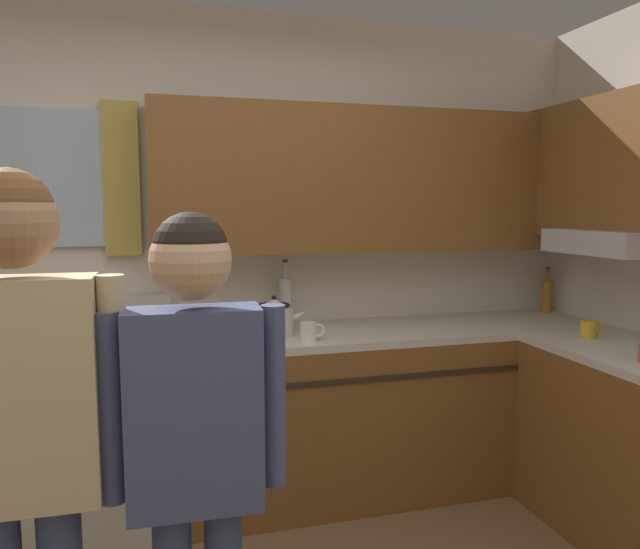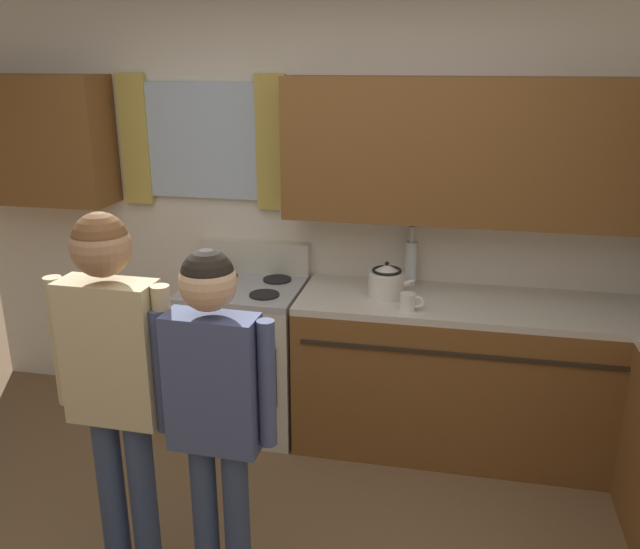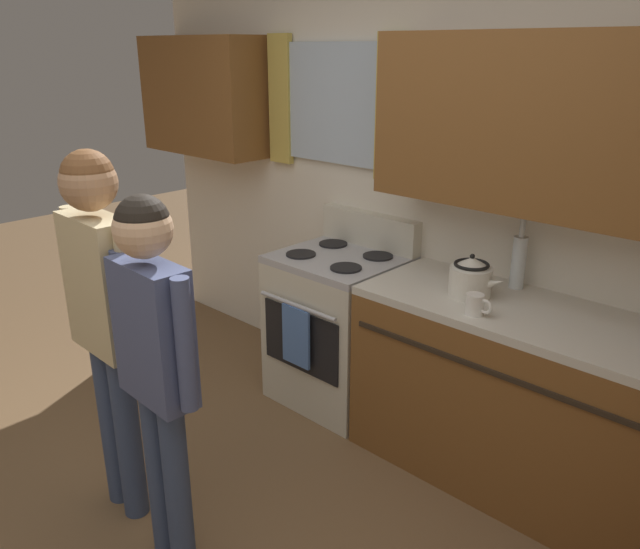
{
  "view_description": "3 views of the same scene",
  "coord_description": "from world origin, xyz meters",
  "px_view_note": "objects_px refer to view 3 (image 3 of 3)",
  "views": [
    {
      "loc": [
        -0.13,
        -1.41,
        1.56
      ],
      "look_at": [
        0.43,
        0.62,
        1.31
      ],
      "focal_mm": 33.18,
      "sensor_mm": 36.0,
      "label": 1
    },
    {
      "loc": [
        0.79,
        -1.95,
        2.18
      ],
      "look_at": [
        0.26,
        0.57,
        1.33
      ],
      "focal_mm": 37.09,
      "sensor_mm": 36.0,
      "label": 2
    },
    {
      "loc": [
        1.82,
        -0.98,
        2.01
      ],
      "look_at": [
        0.45,
        0.48,
        1.28
      ],
      "focal_mm": 35.17,
      "sensor_mm": 36.0,
      "label": 3
    }
  ],
  "objects_px": {
    "adult_left": "(103,298)",
    "adult_in_plaid": "(155,347)",
    "bottle_tall_clear": "(519,260)",
    "stovetop_kettle": "(471,276)",
    "mug_ceramic_white": "(476,305)",
    "stove_oven": "(339,326)"
  },
  "relations": [
    {
      "from": "bottle_tall_clear",
      "to": "stovetop_kettle",
      "type": "relative_size",
      "value": 1.34
    },
    {
      "from": "bottle_tall_clear",
      "to": "adult_left",
      "type": "distance_m",
      "value": 1.92
    },
    {
      "from": "bottle_tall_clear",
      "to": "adult_in_plaid",
      "type": "bearing_deg",
      "value": -110.03
    },
    {
      "from": "mug_ceramic_white",
      "to": "adult_left",
      "type": "xyz_separation_m",
      "value": [
        -1.05,
        -1.19,
        0.09
      ]
    },
    {
      "from": "mug_ceramic_white",
      "to": "bottle_tall_clear",
      "type": "bearing_deg",
      "value": 93.24
    },
    {
      "from": "bottle_tall_clear",
      "to": "adult_in_plaid",
      "type": "relative_size",
      "value": 0.24
    },
    {
      "from": "mug_ceramic_white",
      "to": "stovetop_kettle",
      "type": "distance_m",
      "value": 0.24
    },
    {
      "from": "mug_ceramic_white",
      "to": "adult_in_plaid",
      "type": "height_order",
      "value": "adult_in_plaid"
    },
    {
      "from": "stove_oven",
      "to": "mug_ceramic_white",
      "type": "distance_m",
      "value": 1.11
    },
    {
      "from": "bottle_tall_clear",
      "to": "adult_in_plaid",
      "type": "height_order",
      "value": "adult_in_plaid"
    },
    {
      "from": "bottle_tall_clear",
      "to": "adult_left",
      "type": "xyz_separation_m",
      "value": [
        -1.02,
        -1.62,
        -0.0
      ]
    },
    {
      "from": "stovetop_kettle",
      "to": "mug_ceramic_white",
      "type": "bearing_deg",
      "value": -53.62
    },
    {
      "from": "stove_oven",
      "to": "mug_ceramic_white",
      "type": "bearing_deg",
      "value": -11.9
    },
    {
      "from": "bottle_tall_clear",
      "to": "stovetop_kettle",
      "type": "xyz_separation_m",
      "value": [
        -0.11,
        -0.25,
        -0.05
      ]
    },
    {
      "from": "bottle_tall_clear",
      "to": "mug_ceramic_white",
      "type": "relative_size",
      "value": 2.92
    },
    {
      "from": "adult_left",
      "to": "adult_in_plaid",
      "type": "distance_m",
      "value": 0.42
    },
    {
      "from": "stovetop_kettle",
      "to": "adult_left",
      "type": "xyz_separation_m",
      "value": [
        -0.91,
        -1.38,
        0.04
      ]
    },
    {
      "from": "mug_ceramic_white",
      "to": "stovetop_kettle",
      "type": "xyz_separation_m",
      "value": [
        -0.14,
        0.19,
        0.05
      ]
    },
    {
      "from": "stove_oven",
      "to": "adult_in_plaid",
      "type": "xyz_separation_m",
      "value": [
        0.35,
        -1.43,
        0.5
      ]
    },
    {
      "from": "adult_in_plaid",
      "to": "mug_ceramic_white",
      "type": "bearing_deg",
      "value": 62.83
    },
    {
      "from": "mug_ceramic_white",
      "to": "adult_in_plaid",
      "type": "relative_size",
      "value": 0.08
    },
    {
      "from": "bottle_tall_clear",
      "to": "stovetop_kettle",
      "type": "height_order",
      "value": "bottle_tall_clear"
    }
  ]
}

